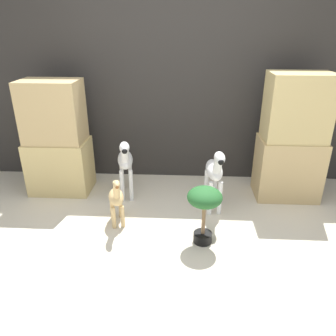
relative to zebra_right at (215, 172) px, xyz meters
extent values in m
plane|color=beige|center=(-0.46, -0.77, -0.45)|extent=(14.00, 14.00, 0.00)
cube|color=#2D2B28|center=(-0.46, 0.88, 0.65)|extent=(6.40, 0.08, 2.20)
cube|color=#D1B775|center=(-1.79, 0.37, -0.14)|extent=(0.70, 0.46, 0.62)
cube|color=tan|center=(-1.79, 0.37, 0.52)|extent=(0.65, 0.42, 0.69)
cube|color=tan|center=(0.87, 0.37, -0.10)|extent=(0.70, 0.46, 0.69)
cube|color=#D1B775|center=(0.87, 0.37, 0.60)|extent=(0.65, 0.43, 0.72)
cylinder|color=white|center=(0.06, -0.10, -0.26)|extent=(0.05, 0.05, 0.38)
cylinder|color=white|center=(-0.04, -0.11, -0.26)|extent=(0.05, 0.05, 0.38)
cylinder|color=white|center=(0.03, 0.20, -0.26)|extent=(0.05, 0.05, 0.38)
cylinder|color=white|center=(-0.07, 0.19, -0.26)|extent=(0.05, 0.05, 0.38)
ellipsoid|color=white|center=(0.00, 0.05, 0.00)|extent=(0.21, 0.44, 0.17)
cylinder|color=white|center=(0.01, -0.13, 0.14)|extent=(0.10, 0.16, 0.23)
ellipsoid|color=white|center=(0.02, -0.20, 0.24)|extent=(0.12, 0.20, 0.11)
sphere|color=black|center=(0.02, -0.28, 0.23)|extent=(0.06, 0.06, 0.06)
cube|color=black|center=(0.01, -0.13, 0.15)|extent=(0.03, 0.09, 0.19)
cylinder|color=white|center=(-0.91, 0.14, -0.26)|extent=(0.05, 0.05, 0.38)
cylinder|color=white|center=(-1.01, 0.12, -0.26)|extent=(0.05, 0.05, 0.38)
cylinder|color=white|center=(-0.97, 0.44, -0.26)|extent=(0.05, 0.05, 0.38)
cylinder|color=white|center=(-1.07, 0.42, -0.26)|extent=(0.05, 0.05, 0.38)
ellipsoid|color=white|center=(-0.99, 0.28, 0.00)|extent=(0.25, 0.45, 0.17)
cylinder|color=white|center=(-0.96, 0.10, 0.14)|extent=(0.11, 0.16, 0.23)
ellipsoid|color=white|center=(-0.95, 0.04, 0.24)|extent=(0.14, 0.21, 0.11)
sphere|color=black|center=(-0.93, -0.04, 0.23)|extent=(0.06, 0.06, 0.06)
cube|color=black|center=(-0.96, 0.10, 0.15)|extent=(0.04, 0.09, 0.19)
cylinder|color=tan|center=(-0.92, -0.39, -0.33)|extent=(0.04, 0.04, 0.23)
cylinder|color=tan|center=(-1.00, -0.42, -0.33)|extent=(0.04, 0.04, 0.23)
cylinder|color=tan|center=(-0.97, -0.22, -0.33)|extent=(0.04, 0.04, 0.23)
cylinder|color=tan|center=(-1.06, -0.24, -0.33)|extent=(0.04, 0.04, 0.23)
ellipsoid|color=tan|center=(-0.99, -0.32, -0.16)|extent=(0.22, 0.30, 0.15)
cylinder|color=tan|center=(-0.95, -0.42, -0.02)|extent=(0.10, 0.14, 0.22)
ellipsoid|color=tan|center=(-0.94, -0.49, 0.07)|extent=(0.09, 0.12, 0.07)
sphere|color=brown|center=(-0.92, -0.53, 0.07)|extent=(0.03, 0.03, 0.03)
cylinder|color=black|center=(-0.13, -0.60, -0.40)|extent=(0.17, 0.17, 0.09)
cylinder|color=brown|center=(-0.13, -0.60, -0.21)|extent=(0.03, 0.03, 0.29)
ellipsoid|color=#235B28|center=(-0.13, -0.60, 0.02)|extent=(0.31, 0.31, 0.17)
camera|label=1|loc=(-0.32, -3.13, 1.42)|focal=35.00mm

